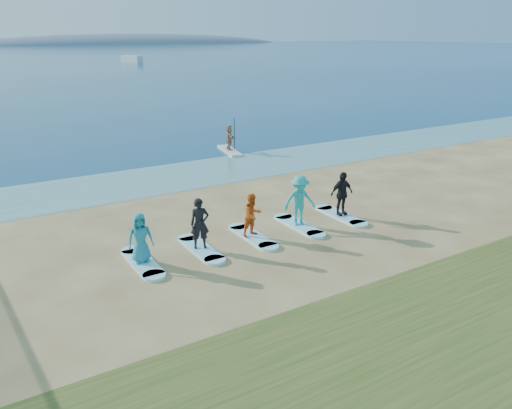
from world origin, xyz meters
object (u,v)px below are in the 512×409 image
surfboard_1 (201,249)px  student_3 (300,201)px  student_1 (200,224)px  surfboard_4 (340,216)px  boat_offshore_b (132,62)px  surfboard_3 (299,225)px  paddleboard (230,151)px  surfboard_0 (142,263)px  student_2 (253,215)px  surfboard_2 (253,236)px  student_4 (342,194)px  paddleboarder (229,137)px  student_0 (140,238)px

surfboard_1 → student_3: (4.06, 0.00, 0.99)m
student_1 → surfboard_4: size_ratio=0.78×
boat_offshore_b → surfboard_3: boat_offshore_b is taller
surfboard_3 → paddleboard: bearing=73.1°
boat_offshore_b → surfboard_0: size_ratio=2.63×
student_2 → surfboard_4: size_ratio=0.70×
surfboard_1 → surfboard_2: (2.03, 0.00, 0.00)m
student_2 → paddleboard: bearing=57.3°
surfboard_1 → student_4: bearing=0.0°
surfboard_0 → student_1: 2.22m
surfboard_0 → student_3: bearing=0.0°
paddleboarder → student_1: student_1 is taller
student_2 → surfboard_3: bearing=-7.6°
paddleboard → surfboard_0: (-9.81, -12.26, -0.01)m
boat_offshore_b → surfboard_0: 112.32m
paddleboarder → surfboard_2: size_ratio=0.68×
student_3 → surfboard_4: (2.03, 0.00, -0.99)m
paddleboard → student_2: 13.57m
student_4 → surfboard_3: bearing=-176.9°
paddleboarder → surfboard_1: paddleboarder is taller
paddleboarder → surfboard_2: 13.57m
student_0 → surfboard_4: student_0 is taller
paddleboarder → surfboard_1: (-7.78, -12.26, -0.82)m
paddleboard → surfboard_3: bearing=-95.9°
surfboard_0 → paddleboard: bearing=51.3°
surfboard_2 → student_3: bearing=0.0°
paddleboard → paddleboarder: paddleboarder is taller
paddleboarder → student_3: (-3.72, -12.26, 0.16)m
surfboard_2 → student_3: (2.03, 0.00, 0.99)m
surfboard_0 → surfboard_2: 4.06m
student_1 → surfboard_4: (6.10, 0.00, -0.90)m
boat_offshore_b → student_1: size_ratio=3.38×
surfboard_1 → student_2: bearing=0.0°
surfboard_4 → student_4: 0.91m
surfboard_3 → paddleboarder: bearing=73.1°
boat_offshore_b → surfboard_1: 111.71m
surfboard_1 → surfboard_2: 2.03m
surfboard_0 → surfboard_3: (6.10, 0.00, 0.00)m
paddleboard → surfboard_3: paddleboard is taller
surfboard_0 → student_4: (8.13, 0.00, 0.91)m
paddleboard → student_2: student_2 is taller
boat_offshore_b → student_1: bearing=-130.7°
surfboard_0 → surfboard_3: bearing=0.0°
paddleboard → surfboard_4: 12.38m
student_1 → student_3: size_ratio=0.91×
surfboard_3 → surfboard_1: bearing=180.0°
surfboard_4 → student_3: bearing=180.0°
student_1 → paddleboard: bearing=75.1°
surfboard_1 → student_2: student_2 is taller
paddleboarder → student_4: bearing=-175.6°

